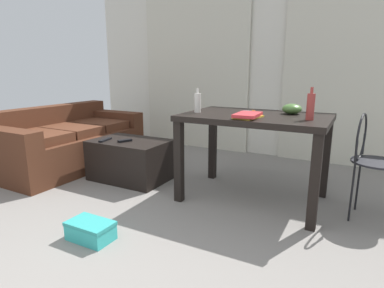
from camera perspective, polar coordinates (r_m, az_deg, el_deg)
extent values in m
plane|color=gray|center=(2.72, -0.06, -11.95)|extent=(8.43, 8.43, 0.00)
cube|color=silver|center=(4.48, 13.53, 14.13)|extent=(5.54, 0.10, 2.51)
cube|color=beige|center=(4.79, 0.50, 12.60)|extent=(1.66, 0.03, 2.21)
cube|color=beige|center=(4.24, 27.34, 11.10)|extent=(1.66, 0.03, 2.21)
cube|color=#4C2819|center=(4.15, -21.05, -1.01)|extent=(0.92, 1.75, 0.40)
cube|color=#4C2819|center=(4.36, -24.52, 4.13)|extent=(0.21, 1.75, 0.32)
cube|color=#4C2819|center=(4.62, -14.10, 4.58)|extent=(0.92, 0.20, 0.19)
cube|color=#4C2819|center=(3.65, -30.61, 0.93)|extent=(0.92, 0.20, 0.19)
cube|color=#552D1C|center=(4.36, -16.44, 3.36)|extent=(0.68, 0.43, 0.10)
cube|color=#552D1C|center=(4.06, -20.88, 2.33)|extent=(0.68, 0.43, 0.10)
cube|color=#552D1C|center=(3.79, -25.98, 1.14)|extent=(0.68, 0.43, 0.10)
cube|color=black|center=(3.47, -11.00, -2.80)|extent=(0.81, 0.54, 0.43)
cube|color=black|center=(2.82, 11.36, 4.72)|extent=(1.23, 0.82, 0.05)
cube|color=black|center=(2.80, -2.36, -3.24)|extent=(0.07, 0.07, 0.73)
cube|color=black|center=(2.45, 21.21, -6.55)|extent=(0.07, 0.07, 0.73)
cube|color=black|center=(3.42, 3.75, -0.24)|extent=(0.07, 0.07, 0.73)
cube|color=black|center=(3.14, 22.92, -2.49)|extent=(0.07, 0.07, 0.73)
cylinder|color=black|center=(2.79, 30.45, -2.86)|extent=(0.37, 0.37, 0.02)
cylinder|color=black|center=(2.75, 26.81, -7.91)|extent=(0.02, 0.02, 0.46)
cylinder|color=black|center=(3.00, 27.73, -6.34)|extent=(0.02, 0.02, 0.46)
torus|color=black|center=(2.77, 28.20, 1.15)|extent=(0.07, 0.37, 0.37)
cylinder|color=black|center=(2.63, 27.45, -1.28)|extent=(0.02, 0.02, 0.17)
cylinder|color=black|center=(2.94, 28.52, 0.00)|extent=(0.02, 0.02, 0.17)
cylinder|color=#99332D|center=(2.61, 20.57, 6.28)|extent=(0.06, 0.06, 0.20)
cylinder|color=#99332D|center=(2.60, 20.79, 9.03)|extent=(0.02, 0.02, 0.05)
cylinder|color=beige|center=(2.89, 1.00, 7.40)|extent=(0.06, 0.06, 0.17)
cylinder|color=beige|center=(2.88, 1.01, 9.57)|extent=(0.02, 0.02, 0.05)
ellipsoid|color=#477033|center=(2.93, 17.56, 6.05)|extent=(0.17, 0.17, 0.09)
cube|color=gold|center=(2.60, 10.11, 4.80)|extent=(0.19, 0.28, 0.01)
cube|color=red|center=(2.59, 10.00, 5.22)|extent=(0.19, 0.30, 0.03)
cube|color=#9EA0A5|center=(3.04, 10.09, 5.90)|extent=(0.06, 0.07, 0.00)
torus|color=orange|center=(3.07, 11.00, 5.94)|extent=(0.03, 0.03, 0.00)
cube|color=#9EA0A5|center=(3.06, 9.96, 5.94)|extent=(0.08, 0.05, 0.00)
torus|color=orange|center=(3.07, 11.06, 5.92)|extent=(0.03, 0.03, 0.00)
cube|color=black|center=(3.36, -11.99, 0.59)|extent=(0.11, 0.15, 0.02)
cube|color=black|center=(3.46, -15.35, 0.73)|extent=(0.08, 0.19, 0.02)
cube|color=#33B2AD|center=(2.39, -17.77, -14.89)|extent=(0.31, 0.19, 0.11)
cube|color=teal|center=(2.36, -17.88, -13.47)|extent=(0.32, 0.20, 0.02)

